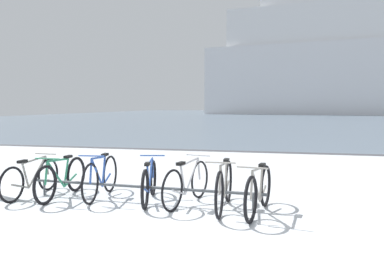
{
  "coord_description": "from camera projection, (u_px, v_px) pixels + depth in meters",
  "views": [
    {
      "loc": [
        1.33,
        -3.96,
        1.69
      ],
      "look_at": [
        -0.5,
        4.03,
        1.2
      ],
      "focal_mm": 35.91,
      "sensor_mm": 36.0,
      "label": 1
    }
  ],
  "objects": [
    {
      "name": "bicycle_2",
      "position": [
        101.0,
        177.0,
        7.0
      ],
      "size": [
        0.46,
        1.67,
        0.84
      ],
      "color": "black",
      "rests_on": "ground"
    },
    {
      "name": "bicycle_0",
      "position": [
        31.0,
        178.0,
        7.13
      ],
      "size": [
        0.46,
        1.67,
        0.75
      ],
      "color": "black",
      "rests_on": "ground"
    },
    {
      "name": "bicycle_5",
      "position": [
        224.0,
        186.0,
        6.21
      ],
      "size": [
        0.46,
        1.77,
        0.85
      ],
      "color": "black",
      "rests_on": "ground"
    },
    {
      "name": "bike_rack",
      "position": [
        140.0,
        187.0,
        6.65
      ],
      "size": [
        4.34,
        0.3,
        0.31
      ],
      "color": "#4C5156",
      "rests_on": "ground"
    },
    {
      "name": "bicycle_3",
      "position": [
        149.0,
        182.0,
        6.71
      ],
      "size": [
        0.5,
        1.65,
        0.77
      ],
      "color": "black",
      "rests_on": "ground"
    },
    {
      "name": "bicycle_6",
      "position": [
        259.0,
        191.0,
        5.94
      ],
      "size": [
        0.47,
        1.68,
        0.81
      ],
      "color": "black",
      "rests_on": "ground"
    },
    {
      "name": "bicycle_4",
      "position": [
        187.0,
        183.0,
        6.54
      ],
      "size": [
        0.54,
        1.67,
        0.8
      ],
      "color": "black",
      "rests_on": "ground"
    },
    {
      "name": "ground",
      "position": [
        271.0,
        117.0,
        56.69
      ],
      "size": [
        80.0,
        132.0,
        0.08
      ],
      "color": "silver"
    },
    {
      "name": "bicycle_1",
      "position": [
        62.0,
        178.0,
        7.01
      ],
      "size": [
        0.46,
        1.73,
        0.79
      ],
      "color": "black",
      "rests_on": "ground"
    },
    {
      "name": "ferry_ship",
      "position": [
        318.0,
        61.0,
        68.66
      ],
      "size": [
        41.57,
        15.39,
        28.32
      ],
      "color": "white",
      "rests_on": "ground"
    }
  ]
}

